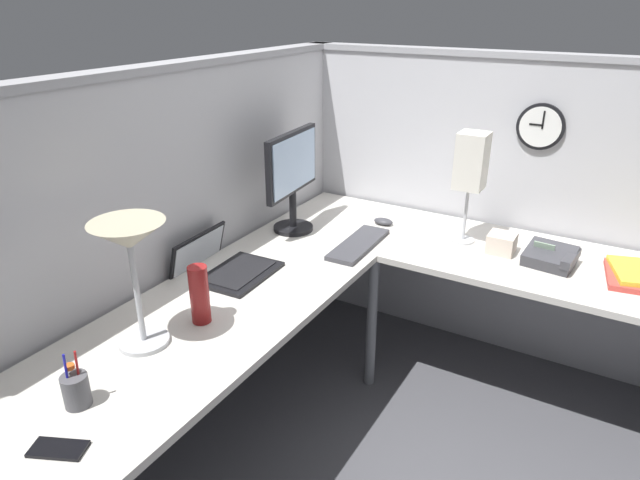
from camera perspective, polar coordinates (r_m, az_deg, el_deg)
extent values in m
plane|color=#47474C|center=(2.78, 6.70, -17.14)|extent=(6.80, 6.80, 0.00)
cube|color=#B2B2B7|center=(2.52, -14.40, -1.36)|extent=(2.57, 0.10, 1.55)
cube|color=#939399|center=(2.31, -16.45, 16.72)|extent=(2.57, 0.12, 0.03)
cube|color=#B2B2B7|center=(3.05, 18.68, 2.62)|extent=(0.10, 2.37, 1.55)
cube|color=#939399|center=(2.88, 20.81, 17.41)|extent=(0.12, 2.37, 0.03)
cube|color=beige|center=(2.30, -7.16, -4.98)|extent=(2.35, 0.66, 0.03)
cube|color=beige|center=(2.67, 23.66, -2.65)|extent=(0.66, 1.49, 0.03)
cylinder|color=slate|center=(2.74, 5.35, -8.61)|extent=(0.05, 0.05, 0.70)
cylinder|color=black|center=(2.81, -2.78, 1.28)|extent=(0.20, 0.20, 0.02)
cylinder|color=black|center=(2.77, -2.82, 3.19)|extent=(0.04, 0.04, 0.20)
cube|color=black|center=(2.69, -2.92, 7.97)|extent=(0.46, 0.07, 0.30)
cube|color=#99B2D1|center=(2.69, -2.58, 7.93)|extent=(0.42, 0.04, 0.26)
cube|color=black|center=(2.37, -8.26, -3.44)|extent=(0.35, 0.25, 0.02)
cube|color=black|center=(2.37, -8.28, -3.22)|extent=(0.30, 0.19, 0.00)
cube|color=black|center=(2.48, -12.57, -1.53)|extent=(0.34, 0.08, 0.22)
cube|color=silver|center=(2.48, -12.42, -1.57)|extent=(0.31, 0.07, 0.18)
cube|color=#38383D|center=(2.62, 4.01, -0.44)|extent=(0.43, 0.15, 0.02)
ellipsoid|color=#38383D|center=(2.88, 6.56, 1.92)|extent=(0.06, 0.10, 0.03)
cylinder|color=#B7BABF|center=(2.00, -17.69, -9.91)|extent=(0.17, 0.17, 0.02)
cylinder|color=#B7BABF|center=(1.91, -18.40, -5.08)|extent=(0.02, 0.02, 0.38)
cone|color=#B2A88C|center=(1.82, -19.19, 0.44)|extent=(0.24, 0.24, 0.09)
cylinder|color=#4C4C51|center=(1.78, -23.87, -14.03)|extent=(0.08, 0.08, 0.10)
cylinder|color=#1E1EB2|center=(1.74, -24.70, -12.40)|extent=(0.01, 0.02, 0.13)
cylinder|color=#B21E1E|center=(1.74, -23.73, -12.18)|extent=(0.01, 0.02, 0.13)
cylinder|color=#D8591E|center=(1.75, -24.45, -11.82)|extent=(0.03, 0.03, 0.01)
cube|color=black|center=(1.68, -25.41, -18.90)|extent=(0.12, 0.16, 0.01)
cylinder|color=maroon|center=(2.02, -12.34, -5.52)|extent=(0.07, 0.07, 0.22)
cube|color=#38383D|center=(2.63, 22.63, -1.68)|extent=(0.21, 0.22, 0.10)
cube|color=#8CA58C|center=(2.62, 22.14, -0.72)|extent=(0.02, 0.09, 0.04)
cube|color=#38383D|center=(2.60, 24.47, -1.74)|extent=(0.19, 0.06, 0.04)
cube|color=#BF3F38|center=(2.65, 29.66, -3.37)|extent=(0.31, 0.25, 0.02)
cube|color=yellow|center=(2.66, 29.98, -2.86)|extent=(0.30, 0.26, 0.02)
cylinder|color=#B7BABF|center=(2.76, 14.50, 0.00)|extent=(0.11, 0.11, 0.01)
cylinder|color=#B7BABF|center=(2.71, 14.79, 2.59)|extent=(0.02, 0.02, 0.27)
cube|color=silver|center=(2.63, 15.38, 7.88)|extent=(0.13, 0.13, 0.26)
cube|color=beige|center=(2.67, 18.24, -0.31)|extent=(0.12, 0.12, 0.09)
cylinder|color=black|center=(2.86, 21.83, 10.83)|extent=(0.03, 0.22, 0.22)
cylinder|color=white|center=(2.84, 21.77, 10.77)|extent=(0.00, 0.19, 0.19)
cube|color=black|center=(2.84, 21.39, 11.03)|extent=(0.00, 0.06, 0.01)
cube|color=black|center=(2.83, 22.07, 11.41)|extent=(0.00, 0.01, 0.08)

